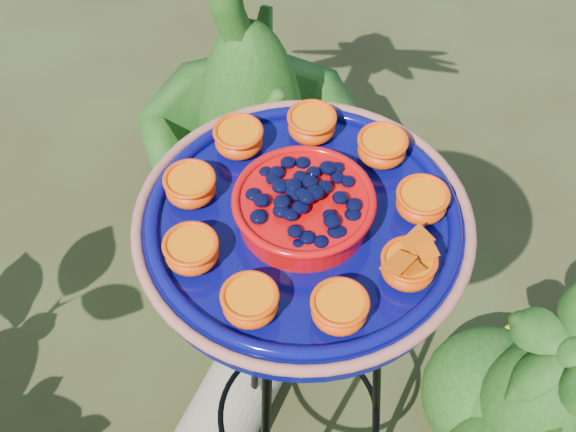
% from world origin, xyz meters
% --- Properties ---
extents(tripod_stand, '(0.44, 0.44, 0.99)m').
position_xyz_m(tripod_stand, '(0.14, -0.04, 0.60)').
color(tripod_stand, black).
rests_on(tripod_stand, ground).
extents(feeder_dish, '(0.62, 0.62, 0.12)m').
position_xyz_m(feeder_dish, '(0.14, -0.04, 1.04)').
color(feeder_dish, '#070857').
rests_on(feeder_dish, tripod_stand).
extents(driftwood_log, '(0.59, 0.32, 0.19)m').
position_xyz_m(driftwood_log, '(0.10, 0.17, 0.09)').
color(driftwood_log, tan).
rests_on(driftwood_log, ground).
extents(shrub_back_right, '(0.89, 0.89, 1.13)m').
position_xyz_m(shrub_back_right, '(0.68, 0.56, 0.56)').
color(shrub_back_right, '#144512').
rests_on(shrub_back_right, ground).
extents(shrub_front_right, '(0.42, 0.38, 0.66)m').
position_xyz_m(shrub_front_right, '(0.54, -0.44, 0.33)').
color(shrub_front_right, '#144512').
rests_on(shrub_front_right, ground).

